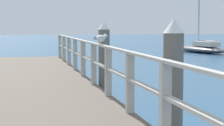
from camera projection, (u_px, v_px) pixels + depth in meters
pier_deck at (34, 96)px, 9.73m from camera, size 2.93×18.24×0.47m
pier_railing at (94, 58)px, 9.94m from camera, size 0.12×16.76×0.97m
dock_piling_near at (173, 88)px, 5.92m from camera, size 0.29×0.29×1.93m
dock_piling_far at (104, 60)px, 10.68m from camera, size 0.29×0.29×1.93m
seagull_foreground at (101, 38)px, 9.05m from camera, size 0.37×0.37×0.21m
boat_1 at (201, 48)px, 28.64m from camera, size 2.45×5.55×7.27m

